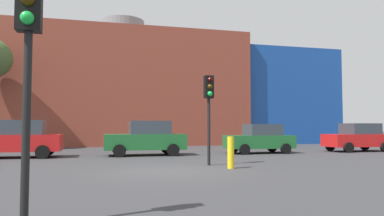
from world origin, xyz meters
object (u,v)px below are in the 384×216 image
object	(u,v)px
parked_car_1	(17,139)
parked_car_2	(146,138)
bollard_yellow_0	(231,153)
parked_car_3	(260,139)
traffic_light_island	(209,99)
traffic_light_near_left	(28,38)
parked_car_4	(358,137)

from	to	relation	value
parked_car_1	parked_car_2	world-z (taller)	parked_car_1
parked_car_2	bollard_yellow_0	bearing A→B (deg)	107.99
parked_car_3	traffic_light_island	xyz separation A→B (m)	(-4.75, -5.62, 1.77)
parked_car_1	parked_car_3	size ratio (longest dim) A/B	1.10
parked_car_2	traffic_light_near_left	bearing A→B (deg)	75.85
parked_car_1	traffic_light_near_left	xyz separation A→B (m)	(2.89, -13.43, 1.90)
parked_car_2	traffic_light_near_left	distance (m)	13.98
traffic_light_near_left	parked_car_4	bearing A→B (deg)	128.47
parked_car_3	bollard_yellow_0	size ratio (longest dim) A/B	3.36
traffic_light_near_left	traffic_light_island	xyz separation A→B (m)	(5.19, 7.80, -0.21)
parked_car_2	parked_car_4	xyz separation A→B (m)	(13.12, 0.00, -0.05)
parked_car_1	bollard_yellow_0	bearing A→B (deg)	141.06
parked_car_2	parked_car_3	bearing A→B (deg)	180.00
parked_car_2	parked_car_4	size ratio (longest dim) A/B	1.06
parked_car_2	parked_car_4	world-z (taller)	parked_car_2
parked_car_1	parked_car_2	distance (m)	6.28
parked_car_4	traffic_light_near_left	world-z (taller)	traffic_light_near_left
parked_car_3	bollard_yellow_0	world-z (taller)	parked_car_3
traffic_light_near_left	parked_car_1	bearing A→B (deg)	-168.50
traffic_light_island	bollard_yellow_0	size ratio (longest dim) A/B	3.08
parked_car_1	traffic_light_near_left	size ratio (longest dim) A/B	1.11
parked_car_2	parked_car_3	world-z (taller)	parked_car_2
parked_car_2	traffic_light_island	bearing A→B (deg)	107.75
parked_car_3	traffic_light_near_left	xyz separation A→B (m)	(-9.94, -13.43, 1.98)
parked_car_4	bollard_yellow_0	world-z (taller)	parked_car_4
parked_car_2	traffic_light_island	size ratio (longest dim) A/B	1.19
parked_car_1	parked_car_2	size ratio (longest dim) A/B	1.00
parked_car_3	bollard_yellow_0	bearing A→B (deg)	57.90
parked_car_1	bollard_yellow_0	distance (m)	10.95
parked_car_4	traffic_light_near_left	size ratio (longest dim) A/B	1.04
parked_car_3	parked_car_4	distance (m)	6.57
parked_car_3	traffic_light_island	size ratio (longest dim) A/B	1.09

